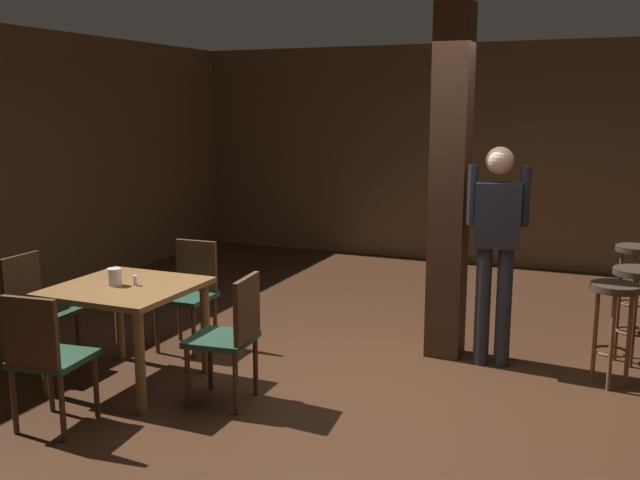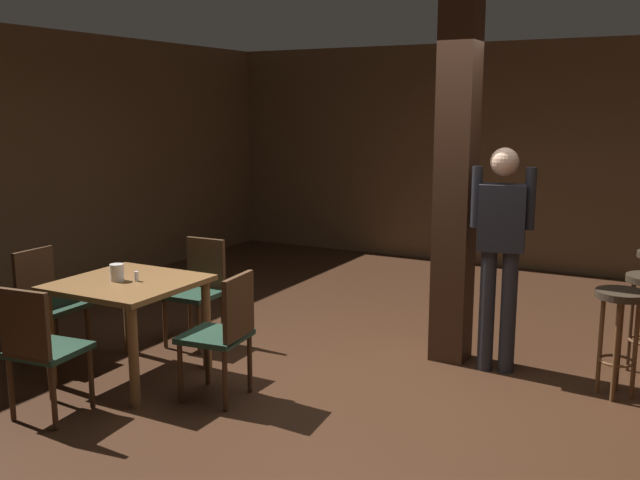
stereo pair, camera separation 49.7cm
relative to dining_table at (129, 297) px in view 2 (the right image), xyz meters
name	(u,v)px [view 2 (the right image)]	position (x,y,z in m)	size (l,w,h in m)	color
ground_plane	(363,386)	(1.62, 0.65, -0.62)	(10.80, 10.80, 0.00)	#382114
wall_back	(517,157)	(1.62, 5.15, 0.78)	(8.00, 0.10, 2.80)	brown
pillar	(456,187)	(1.99, 1.54, 0.78)	(0.28, 0.28, 2.80)	#382114
dining_table	(129,297)	(0.00, 0.00, 0.00)	(0.95, 0.95, 0.75)	brown
chair_east	(224,330)	(0.87, -0.01, -0.12)	(0.46, 0.46, 0.89)	#1E3828
chair_north	(199,286)	(-0.04, 0.88, -0.12)	(0.43, 0.43, 0.89)	#1E3828
chair_west	(46,299)	(-0.85, -0.03, -0.12)	(0.43, 0.43, 0.89)	#1E3828
chair_south	(40,345)	(0.02, -0.84, -0.12)	(0.46, 0.46, 0.89)	#1E3828
napkin_cup	(117,272)	(-0.07, -0.04, 0.19)	(0.10, 0.10, 0.13)	beige
salt_shaker	(137,276)	(0.07, 0.02, 0.16)	(0.03, 0.03, 0.07)	silver
standing_person	(501,244)	(2.39, 1.43, 0.38)	(0.47, 0.26, 1.72)	black
bar_stool_near	(620,318)	(3.26, 1.34, -0.05)	(0.35, 0.35, 0.77)	#2D2319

